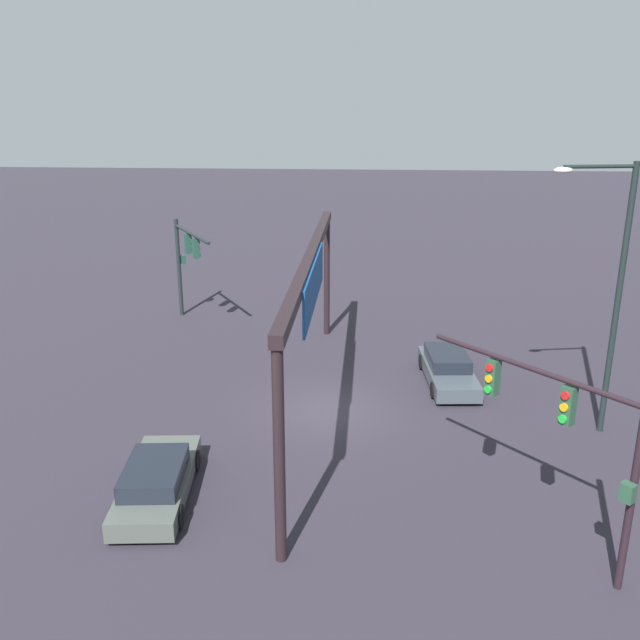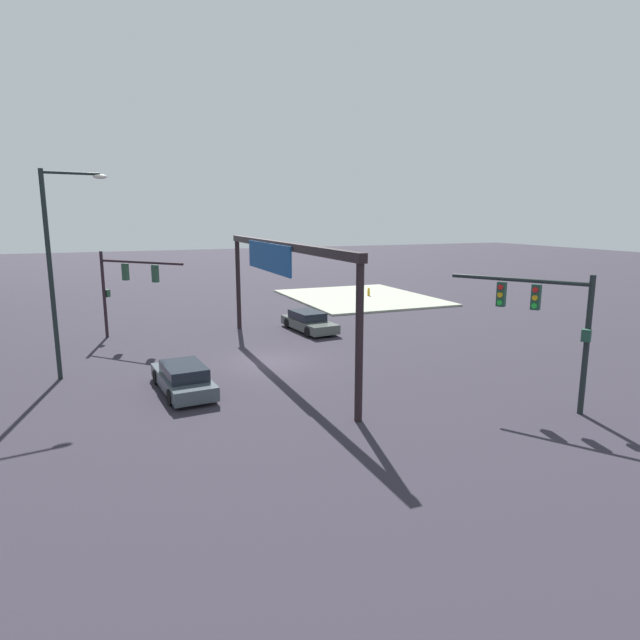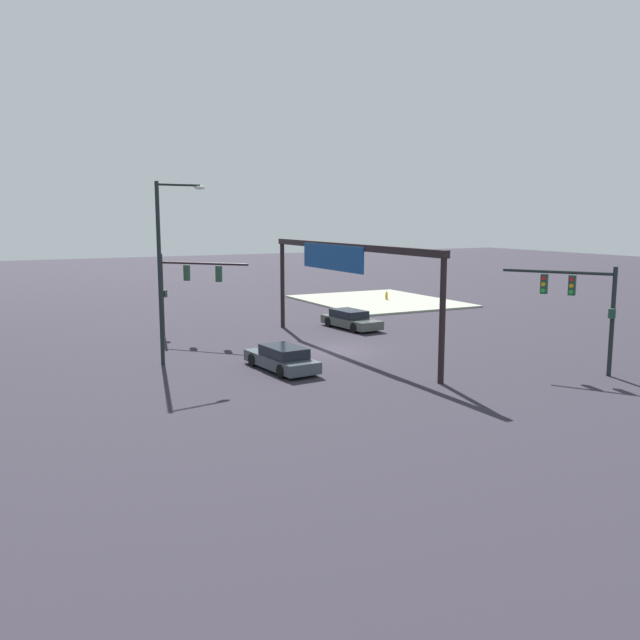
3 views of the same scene
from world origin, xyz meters
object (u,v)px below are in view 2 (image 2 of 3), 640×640
streetlamp_curved_arm (57,261)px  fire_hydrant_on_curb (369,292)px  traffic_signal_near_corner (125,280)px  traffic_signal_opposite_side (548,314)px  sedan_car_waiting_far (309,322)px  sedan_car_approaching (183,378)px

streetlamp_curved_arm → fire_hydrant_on_curb: streetlamp_curved_arm is taller
traffic_signal_near_corner → traffic_signal_opposite_side: size_ratio=1.00×
fire_hydrant_on_curb → streetlamp_curved_arm: bearing=124.6°
traffic_signal_near_corner → sedan_car_waiting_far: 11.16m
sedan_car_waiting_far → fire_hydrant_on_curb: 14.91m
traffic_signal_opposite_side → sedan_car_approaching: bearing=28.9°
streetlamp_curved_arm → fire_hydrant_on_curb: size_ratio=12.77×
traffic_signal_near_corner → streetlamp_curved_arm: streetlamp_curved_arm is taller
traffic_signal_near_corner → fire_hydrant_on_curb: 22.90m
streetlamp_curved_arm → sedan_car_approaching: size_ratio=1.86×
sedan_car_approaching → traffic_signal_near_corner: bearing=3.3°
fire_hydrant_on_curb → traffic_signal_near_corner: bearing=114.6°
sedan_car_waiting_far → streetlamp_curved_arm: bearing=-74.7°
traffic_signal_opposite_side → fire_hydrant_on_curb: (27.16, -6.74, -3.10)m
traffic_signal_opposite_side → streetlamp_curved_arm: 20.16m
fire_hydrant_on_curb → sedan_car_waiting_far: bearing=137.9°
sedan_car_approaching → fire_hydrant_on_curb: 27.81m
sedan_car_waiting_far → fire_hydrant_on_curb: bearing=132.3°
streetlamp_curved_arm → traffic_signal_near_corner: bearing=56.4°
sedan_car_waiting_far → traffic_signal_opposite_side: bearing=5.8°
streetlamp_curved_arm → sedan_car_waiting_far: streetlamp_curved_arm is taller
traffic_signal_opposite_side → sedan_car_waiting_far: (16.10, 3.26, -3.01)m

